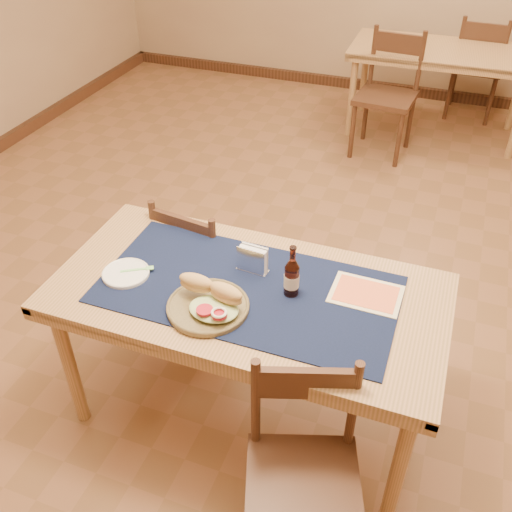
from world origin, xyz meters
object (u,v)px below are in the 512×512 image
(chair_main_near, at_px, (303,473))
(napkin_holder, at_px, (253,260))
(sandwich_plate, at_px, (210,303))
(back_table, at_px, (443,59))
(main_table, at_px, (248,305))
(beer_bottle, at_px, (292,277))
(chair_main_far, at_px, (202,264))

(chair_main_near, xyz_separation_m, napkin_holder, (-0.43, 0.64, 0.36))
(chair_main_near, xyz_separation_m, sandwich_plate, (-0.50, 0.36, 0.34))
(back_table, relative_size, napkin_holder, 11.18)
(main_table, relative_size, sandwich_plate, 4.97)
(main_table, distance_m, back_table, 3.48)
(back_table, relative_size, beer_bottle, 6.71)
(chair_main_far, distance_m, chair_main_near, 1.28)
(chair_main_near, distance_m, napkin_holder, 0.85)
(chair_main_near, distance_m, sandwich_plate, 0.70)
(main_table, height_order, chair_main_far, chair_main_far)
(chair_main_far, height_order, chair_main_near, chair_main_near)
(beer_bottle, bearing_deg, main_table, -169.29)
(chair_main_near, relative_size, beer_bottle, 3.74)
(chair_main_far, relative_size, napkin_holder, 6.12)
(chair_main_near, height_order, napkin_holder, napkin_holder)
(chair_main_far, height_order, beer_bottle, beer_bottle)
(back_table, relative_size, sandwich_plate, 4.78)
(main_table, distance_m, chair_main_far, 0.66)
(sandwich_plate, bearing_deg, back_table, 81.50)
(beer_bottle, xyz_separation_m, napkin_holder, (-0.20, 0.09, -0.03))
(back_table, xyz_separation_m, chair_main_near, (-0.04, -3.97, -0.22))
(chair_main_far, bearing_deg, napkin_holder, -38.97)
(main_table, distance_m, beer_bottle, 0.25)
(main_table, bearing_deg, beer_bottle, 10.71)
(back_table, bearing_deg, sandwich_plate, -98.50)
(chair_main_near, bearing_deg, napkin_holder, 123.65)
(main_table, bearing_deg, chair_main_near, -52.24)
(back_table, xyz_separation_m, beer_bottle, (-0.28, -3.42, 0.17))
(main_table, distance_m, chair_main_near, 0.70)
(chair_main_far, bearing_deg, chair_main_near, -49.35)
(napkin_holder, bearing_deg, chair_main_near, -56.35)
(beer_bottle, bearing_deg, back_table, 85.40)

